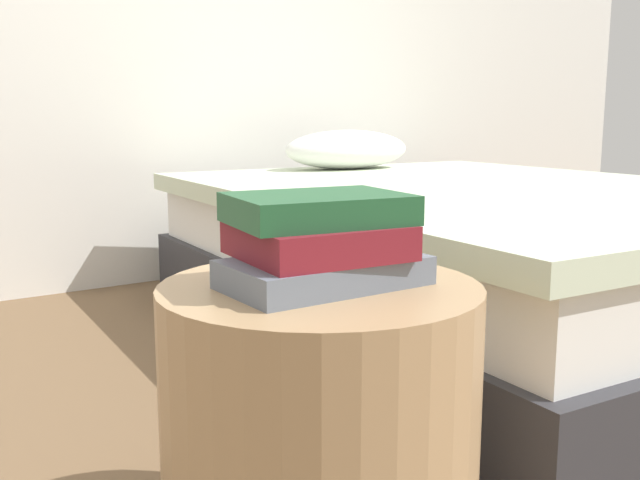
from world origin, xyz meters
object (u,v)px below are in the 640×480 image
side_table (320,425)px  book_slate (326,272)px  bed (476,254)px  book_forest (319,208)px  book_maroon (319,240)px

side_table → book_slate: (0.00, -0.01, 0.24)m
bed → book_slate: bed is taller
book_slate → book_forest: bearing=90.8°
book_slate → book_forest: size_ratio=1.16×
book_maroon → side_table: bearing=-98.8°
side_table → book_forest: bearing=68.6°
book_maroon → bed: bearing=39.2°
bed → book_slate: size_ratio=7.36×
bed → book_maroon: (-1.14, -0.77, 0.27)m
book_slate → book_maroon: bearing=93.8°
side_table → book_forest: 0.33m
side_table → book_maroon: size_ratio=2.14×
book_slate → book_forest: (-0.00, 0.02, 0.09)m
side_table → book_forest: size_ratio=1.94×
book_forest → book_slate: bearing=-80.4°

